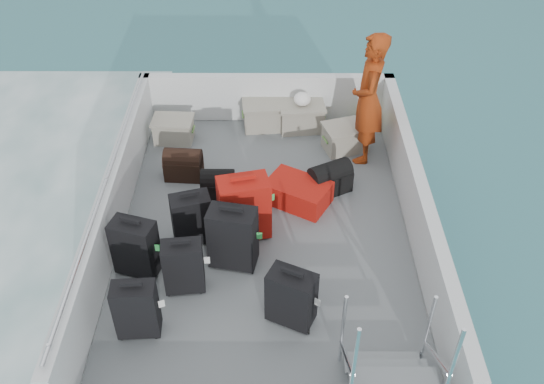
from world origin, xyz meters
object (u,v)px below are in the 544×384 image
Objects in this scene: crate_3 at (346,138)px; suitcase_1 at (136,248)px; suitcase_8 at (298,193)px; crate_2 at (301,117)px; suitcase_3 at (184,267)px; suitcase_5 at (244,209)px; passenger at (368,99)px; crate_1 at (265,115)px; suitcase_0 at (136,310)px; suitcase_4 at (233,238)px; crate_0 at (174,130)px; suitcase_2 at (192,219)px; suitcase_6 at (291,298)px.

suitcase_1 is at bearing -136.66° from crate_3.
suitcase_8 is 1.33m from crate_3.
suitcase_3 is at bearing -113.36° from crate_2.
suitcase_8 is at bearing 29.06° from suitcase_5.
passenger reaches higher than crate_3.
crate_3 is at bearing -26.73° from crate_1.
suitcase_4 reaches higher than suitcase_0.
suitcase_4 is at bearing 24.03° from suitcase_1.
suitcase_4 reaches higher than crate_3.
suitcase_8 is at bearing -93.48° from crate_2.
crate_1 is (1.28, 0.35, 0.03)m from crate_0.
suitcase_4 reaches higher than crate_1.
suitcase_2 is 1.40m from suitcase_8.
crate_2 reaches higher than crate_0.
crate_2 is (1.70, 3.62, -0.14)m from suitcase_0.
suitcase_6 is (1.09, -1.15, 0.00)m from suitcase_2.
suitcase_0 is 1.06× the size of crate_2.
crate_3 is at bearing 60.53° from suitcase_1.
crate_3 is at bearing 100.01° from suitcase_6.
suitcase_4 is at bearing -123.06° from crate_3.
passenger is (2.65, 2.13, 0.54)m from suitcase_1.
suitcase_1 is 3.45m from passenger.
suitcase_6 is 1.05× the size of crate_2.
crate_1 is (0.21, 2.27, -0.20)m from suitcase_5.
crate_3 is at bearing -122.71° from passenger.
suitcase_5 reaches higher than suitcase_4.
suitcase_5 is 1.27× the size of crate_1.
passenger reaches higher than suitcase_4.
suitcase_6 reaches higher than suitcase_3.
suitcase_1 is at bearing 153.25° from suitcase_8.
crate_2 is at bearing 111.61° from suitcase_6.
suitcase_1 is 1.27m from suitcase_5.
crate_0 is 0.85× the size of crate_1.
suitcase_1 reaches higher than suitcase_2.
suitcase_3 is 1.21× the size of crate_0.
suitcase_1 reaches higher than suitcase_8.
suitcase_2 is 0.36× the size of passenger.
crate_1 is at bearing 69.07° from suitcase_3.
suitcase_4 is at bearing -33.31° from passenger.
suitcase_0 is at bearing -138.26° from suitcase_5.
crate_0 is (-1.06, 1.93, -0.23)m from suitcase_5.
suitcase_3 is 0.81× the size of suitcase_5.
suitcase_8 is (1.21, 0.67, -0.17)m from suitcase_2.
suitcase_0 is at bearing 170.66° from suitcase_8.
suitcase_8 is (1.75, 1.16, -0.19)m from suitcase_1.
suitcase_5 is 1.34m from suitcase_6.
suitcase_4 is 2.61m from crate_3.
suitcase_4 is 0.99m from suitcase_6.
suitcase_5 reaches higher than suitcase_8.
suitcase_0 is at bearing -62.37° from suitcase_1.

